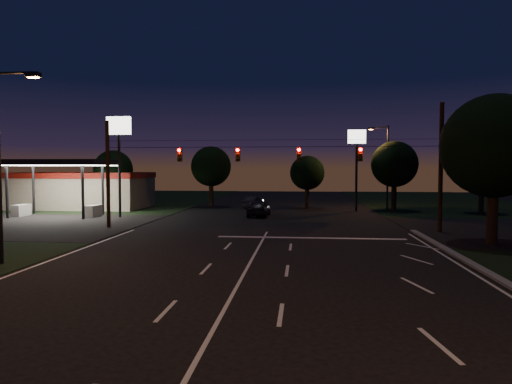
# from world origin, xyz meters

# --- Properties ---
(ground) EXTENTS (140.00, 140.00, 0.00)m
(ground) POSITION_xyz_m (0.00, 0.00, 0.00)
(ground) COLOR black
(ground) RESTS_ON ground
(cross_street_left) EXTENTS (20.00, 16.00, 0.02)m
(cross_street_left) POSITION_xyz_m (-20.00, 16.00, 0.00)
(cross_street_left) COLOR black
(cross_street_left) RESTS_ON ground
(center_line) EXTENTS (0.14, 40.00, 0.01)m
(center_line) POSITION_xyz_m (0.00, -6.00, 0.01)
(center_line) COLOR silver
(center_line) RESTS_ON ground
(stop_bar) EXTENTS (12.00, 0.50, 0.01)m
(stop_bar) POSITION_xyz_m (3.00, 11.50, 0.01)
(stop_bar) COLOR silver
(stop_bar) RESTS_ON ground
(utility_pole_right) EXTENTS (0.30, 0.30, 9.00)m
(utility_pole_right) POSITION_xyz_m (12.00, 15.00, 0.00)
(utility_pole_right) COLOR black
(utility_pole_right) RESTS_ON ground
(utility_pole_left) EXTENTS (0.28, 0.28, 8.00)m
(utility_pole_left) POSITION_xyz_m (-12.00, 15.00, 0.00)
(utility_pole_left) COLOR black
(utility_pole_left) RESTS_ON ground
(signal_span) EXTENTS (24.00, 0.40, 1.56)m
(signal_span) POSITION_xyz_m (-0.00, 14.96, 5.50)
(signal_span) COLOR black
(signal_span) RESTS_ON ground
(gas_station) EXTENTS (14.20, 16.10, 5.25)m
(gas_station) POSITION_xyz_m (-21.86, 30.39, 2.38)
(gas_station) COLOR gray
(gas_station) RESTS_ON ground
(pole_sign_left_near) EXTENTS (2.20, 0.30, 9.10)m
(pole_sign_left_near) POSITION_xyz_m (-14.00, 22.00, 6.98)
(pole_sign_left_near) COLOR black
(pole_sign_left_near) RESTS_ON ground
(pole_sign_right) EXTENTS (1.80, 0.30, 8.40)m
(pole_sign_right) POSITION_xyz_m (8.00, 30.00, 6.24)
(pole_sign_right) COLOR black
(pole_sign_right) RESTS_ON ground
(street_light_left) EXTENTS (2.20, 0.35, 9.00)m
(street_light_left) POSITION_xyz_m (-11.24, 2.00, 5.24)
(street_light_left) COLOR black
(street_light_left) RESTS_ON ground
(street_light_right_far) EXTENTS (2.20, 0.35, 9.00)m
(street_light_right_far) POSITION_xyz_m (11.24, 32.00, 5.24)
(street_light_right_far) COLOR black
(street_light_right_far) RESTS_ON ground
(tree_right_near) EXTENTS (6.00, 6.00, 8.76)m
(tree_right_near) POSITION_xyz_m (13.53, 10.17, 5.68)
(tree_right_near) COLOR black
(tree_right_near) RESTS_ON ground
(tree_far_a) EXTENTS (4.20, 4.20, 6.42)m
(tree_far_a) POSITION_xyz_m (-17.98, 30.12, 4.26)
(tree_far_a) COLOR black
(tree_far_a) RESTS_ON ground
(tree_far_b) EXTENTS (4.60, 4.60, 6.98)m
(tree_far_b) POSITION_xyz_m (-7.98, 34.13, 4.61)
(tree_far_b) COLOR black
(tree_far_b) RESTS_ON ground
(tree_far_c) EXTENTS (3.80, 3.80, 5.86)m
(tree_far_c) POSITION_xyz_m (3.02, 33.10, 3.90)
(tree_far_c) COLOR black
(tree_far_c) RESTS_ON ground
(tree_far_d) EXTENTS (4.80, 4.80, 7.30)m
(tree_far_d) POSITION_xyz_m (12.02, 31.13, 4.83)
(tree_far_d) COLOR black
(tree_far_d) RESTS_ON ground
(tree_far_e) EXTENTS (4.00, 4.00, 6.18)m
(tree_far_e) POSITION_xyz_m (20.02, 29.11, 4.11)
(tree_far_e) COLOR black
(tree_far_e) RESTS_ON ground
(car_oncoming_a) EXTENTS (2.06, 4.68, 1.57)m
(car_oncoming_a) POSITION_xyz_m (-1.56, 24.15, 0.78)
(car_oncoming_a) COLOR black
(car_oncoming_a) RESTS_ON ground
(car_oncoming_b) EXTENTS (2.08, 4.08, 1.28)m
(car_oncoming_b) POSITION_xyz_m (-3.10, 33.40, 0.64)
(car_oncoming_b) COLOR black
(car_oncoming_b) RESTS_ON ground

